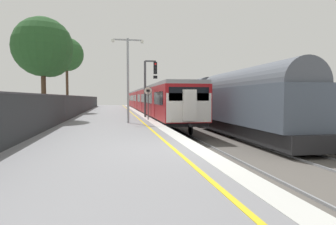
# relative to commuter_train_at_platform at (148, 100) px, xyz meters

# --- Properties ---
(ground) EXTENTS (17.40, 110.00, 1.21)m
(ground) POSITION_rel_commuter_train_at_platform_xyz_m (0.54, -28.39, -1.88)
(ground) COLOR gray
(commuter_train_at_platform) EXTENTS (2.83, 42.35, 3.81)m
(commuter_train_at_platform) POSITION_rel_commuter_train_at_platform_xyz_m (0.00, 0.00, 0.00)
(commuter_train_at_platform) COLOR maroon
(commuter_train_at_platform) RESTS_ON ground
(freight_train_adjacent_track) EXTENTS (2.60, 53.67, 4.38)m
(freight_train_adjacent_track) POSITION_rel_commuter_train_at_platform_xyz_m (4.00, 0.23, 0.11)
(freight_train_adjacent_track) COLOR #232326
(freight_train_adjacent_track) RESTS_ON ground
(signal_gantry) EXTENTS (1.10, 0.24, 4.66)m
(signal_gantry) POSITION_rel_commuter_train_at_platform_xyz_m (-1.46, -13.27, 1.66)
(signal_gantry) COLOR #47474C
(signal_gantry) RESTS_ON ground
(speed_limit_sign) EXTENTS (0.59, 0.08, 2.40)m
(speed_limit_sign) POSITION_rel_commuter_train_at_platform_xyz_m (-1.85, -16.27, 0.27)
(speed_limit_sign) COLOR #59595B
(speed_limit_sign) RESTS_ON ground
(platform_lamp_mid) EXTENTS (2.00, 0.20, 5.33)m
(platform_lamp_mid) POSITION_rel_commuter_train_at_platform_xyz_m (-3.39, -18.58, 1.90)
(platform_lamp_mid) COLOR #93999E
(platform_lamp_mid) RESTS_ON ground
(background_tree_left) EXTENTS (4.16, 4.16, 7.27)m
(background_tree_left) POSITION_rel_commuter_train_at_platform_xyz_m (-9.07, -15.15, 3.75)
(background_tree_left) COLOR #473323
(background_tree_left) RESTS_ON ground
(background_tree_centre) EXTENTS (3.61, 3.61, 8.11)m
(background_tree_centre) POSITION_rel_commuter_train_at_platform_xyz_m (-9.25, -3.98, 4.94)
(background_tree_centre) COLOR #473323
(background_tree_centre) RESTS_ON ground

